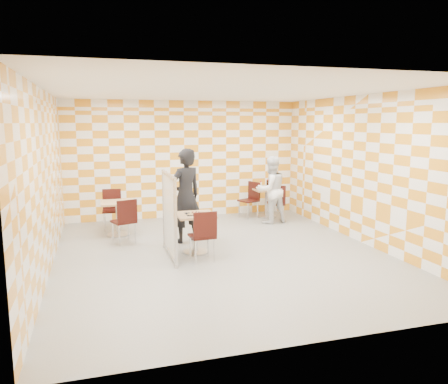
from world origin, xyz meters
name	(u,v)px	position (x,y,z in m)	size (l,w,h in m)	color
room_shell	(214,172)	(0.00, 0.54, 1.50)	(7.00, 7.00, 7.00)	gray
main_table	(196,226)	(-0.44, 0.25, 0.51)	(0.70, 0.70, 0.75)	tan
second_table	(267,198)	(2.04, 2.86, 0.51)	(0.70, 0.70, 0.75)	tan
empty_table	(118,212)	(-1.79, 1.99, 0.51)	(0.70, 0.70, 0.75)	tan
chair_main_front	(204,232)	(-0.44, -0.35, 0.54)	(0.45, 0.46, 0.92)	black
chair_second_front	(276,200)	(2.05, 2.23, 0.54)	(0.52, 0.53, 0.92)	black
chair_second_side	(251,197)	(1.63, 2.91, 0.54)	(0.56, 0.56, 0.92)	black
chair_empty_near	(125,218)	(-1.68, 1.23, 0.54)	(0.54, 0.55, 0.92)	black
chair_empty_far	(112,206)	(-1.89, 2.62, 0.54)	(0.45, 0.46, 0.92)	black
partition	(169,215)	(-0.96, 0.11, 0.79)	(0.08, 1.38, 1.55)	white
man_dark	(186,196)	(-0.47, 1.06, 0.97)	(0.70, 0.46, 1.93)	black
man_white	(271,190)	(1.88, 2.19, 0.82)	(0.80, 0.62, 1.64)	white
pizza_on_foil	(196,213)	(-0.44, 0.23, 0.77)	(0.40, 0.40, 0.04)	silver
sport_bottle	(261,185)	(1.90, 2.94, 0.84)	(0.06, 0.06, 0.20)	white
soda_bottle	(268,184)	(2.11, 2.96, 0.85)	(0.07, 0.07, 0.23)	black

